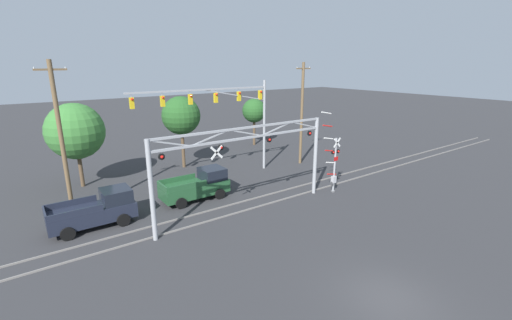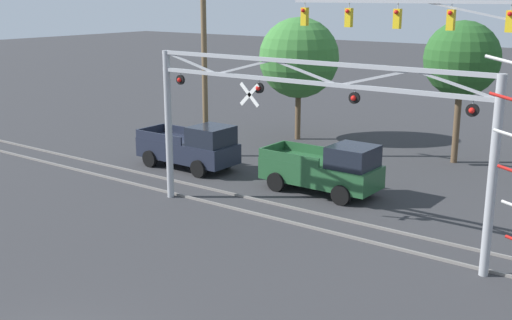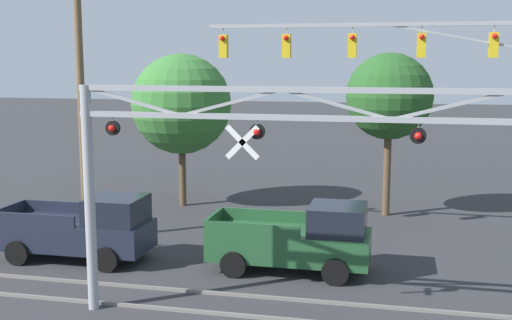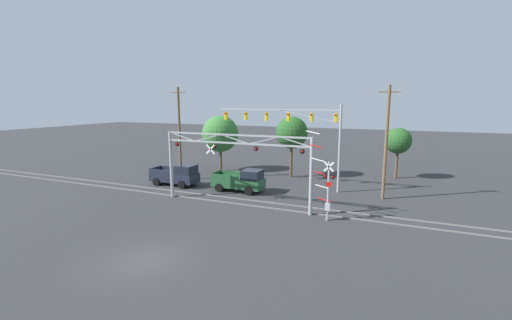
{
  "view_description": "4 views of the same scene",
  "coord_description": "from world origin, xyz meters",
  "px_view_note": "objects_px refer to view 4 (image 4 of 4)",
  "views": [
    {
      "loc": [
        -12.22,
        -7.03,
        10.05
      ],
      "look_at": [
        1.65,
        12.37,
        3.27
      ],
      "focal_mm": 24.0,
      "sensor_mm": 36.0,
      "label": 1
    },
    {
      "loc": [
        11.61,
        -7.25,
        8.2
      ],
      "look_at": [
        -1.39,
        10.29,
        2.56
      ],
      "focal_mm": 45.0,
      "sensor_mm": 36.0,
      "label": 2
    },
    {
      "loc": [
        1.52,
        -4.08,
        6.69
      ],
      "look_at": [
        -2.08,
        11.76,
        4.16
      ],
      "focal_mm": 45.0,
      "sensor_mm": 36.0,
      "label": 3
    },
    {
      "loc": [
        12.6,
        -13.94,
        8.71
      ],
      "look_at": [
        1.49,
        12.16,
        3.86
      ],
      "focal_mm": 24.0,
      "sensor_mm": 36.0,
      "label": 4
    }
  ],
  "objects_px": {
    "utility_pole_right": "(386,142)",
    "crossing_gantry": "(235,158)",
    "background_tree_beyond_span": "(292,133)",
    "utility_pole_left": "(179,133)",
    "background_tree_far_left_verge": "(220,134)",
    "background_tree_far_right_verge": "(398,141)",
    "pickup_truck_lead": "(241,181)",
    "traffic_signal_span": "(303,128)",
    "pickup_truck_following": "(177,175)",
    "crossing_signal_mast": "(326,190)"
  },
  "relations": [
    {
      "from": "utility_pole_right",
      "to": "crossing_gantry",
      "type": "bearing_deg",
      "value": -148.64
    },
    {
      "from": "crossing_gantry",
      "to": "background_tree_beyond_span",
      "type": "xyz_separation_m",
      "value": [
        1.0,
        12.67,
        1.07
      ]
    },
    {
      "from": "utility_pole_left",
      "to": "crossing_gantry",
      "type": "bearing_deg",
      "value": -32.14
    },
    {
      "from": "background_tree_far_left_verge",
      "to": "background_tree_far_right_verge",
      "type": "height_order",
      "value": "background_tree_far_left_verge"
    },
    {
      "from": "background_tree_beyond_span",
      "to": "crossing_gantry",
      "type": "bearing_deg",
      "value": -94.52
    },
    {
      "from": "crossing_gantry",
      "to": "pickup_truck_lead",
      "type": "xyz_separation_m",
      "value": [
        -1.53,
        4.3,
        -3.02
      ]
    },
    {
      "from": "background_tree_far_left_verge",
      "to": "background_tree_far_right_verge",
      "type": "distance_m",
      "value": 21.02
    },
    {
      "from": "utility_pole_right",
      "to": "background_tree_beyond_span",
      "type": "bearing_deg",
      "value": 151.4
    },
    {
      "from": "traffic_signal_span",
      "to": "background_tree_far_left_verge",
      "type": "bearing_deg",
      "value": 158.14
    },
    {
      "from": "pickup_truck_following",
      "to": "background_tree_beyond_span",
      "type": "distance_m",
      "value": 13.77
    },
    {
      "from": "pickup_truck_following",
      "to": "background_tree_beyond_span",
      "type": "height_order",
      "value": "background_tree_beyond_span"
    },
    {
      "from": "crossing_gantry",
      "to": "pickup_truck_following",
      "type": "bearing_deg",
      "value": 156.05
    },
    {
      "from": "background_tree_far_right_verge",
      "to": "pickup_truck_following",
      "type": "bearing_deg",
      "value": -149.14
    },
    {
      "from": "traffic_signal_span",
      "to": "pickup_truck_following",
      "type": "xyz_separation_m",
      "value": [
        -12.43,
        -3.81,
        -5.1
      ]
    },
    {
      "from": "traffic_signal_span",
      "to": "utility_pole_right",
      "type": "distance_m",
      "value": 7.91
    },
    {
      "from": "background_tree_beyond_span",
      "to": "background_tree_far_right_verge",
      "type": "height_order",
      "value": "background_tree_beyond_span"
    },
    {
      "from": "crossing_signal_mast",
      "to": "traffic_signal_span",
      "type": "relative_size",
      "value": 0.52
    },
    {
      "from": "pickup_truck_following",
      "to": "traffic_signal_span",
      "type": "bearing_deg",
      "value": 17.03
    },
    {
      "from": "pickup_truck_following",
      "to": "utility_pole_right",
      "type": "xyz_separation_m",
      "value": [
        20.24,
        3.07,
        4.15
      ]
    },
    {
      "from": "pickup_truck_lead",
      "to": "background_tree_beyond_span",
      "type": "relative_size",
      "value": 0.73
    },
    {
      "from": "utility_pole_left",
      "to": "background_tree_far_right_verge",
      "type": "relative_size",
      "value": 1.76
    },
    {
      "from": "pickup_truck_following",
      "to": "utility_pole_right",
      "type": "bearing_deg",
      "value": 8.62
    },
    {
      "from": "pickup_truck_lead",
      "to": "background_tree_far_left_verge",
      "type": "bearing_deg",
      "value": 129.45
    },
    {
      "from": "traffic_signal_span",
      "to": "background_tree_beyond_span",
      "type": "distance_m",
      "value": 5.7
    },
    {
      "from": "traffic_signal_span",
      "to": "background_tree_far_right_verge",
      "type": "xyz_separation_m",
      "value": [
        8.72,
        8.83,
        -1.86
      ]
    },
    {
      "from": "crossing_signal_mast",
      "to": "background_tree_far_right_verge",
      "type": "distance_m",
      "value": 17.95
    },
    {
      "from": "pickup_truck_following",
      "to": "background_tree_far_right_verge",
      "type": "bearing_deg",
      "value": 30.86
    },
    {
      "from": "utility_pole_right",
      "to": "crossing_signal_mast",
      "type": "bearing_deg",
      "value": -115.09
    },
    {
      "from": "crossing_signal_mast",
      "to": "background_tree_beyond_span",
      "type": "distance_m",
      "value": 15.3
    },
    {
      "from": "crossing_gantry",
      "to": "pickup_truck_lead",
      "type": "distance_m",
      "value": 5.47
    },
    {
      "from": "pickup_truck_following",
      "to": "background_tree_far_left_verge",
      "type": "relative_size",
      "value": 0.73
    },
    {
      "from": "pickup_truck_lead",
      "to": "traffic_signal_span",
      "type": "bearing_deg",
      "value": 33.5
    },
    {
      "from": "utility_pole_left",
      "to": "background_tree_far_left_verge",
      "type": "xyz_separation_m",
      "value": [
        1.65,
        6.26,
        -0.57
      ]
    },
    {
      "from": "utility_pole_left",
      "to": "background_tree_far_right_verge",
      "type": "height_order",
      "value": "utility_pole_left"
    },
    {
      "from": "pickup_truck_lead",
      "to": "utility_pole_right",
      "type": "xyz_separation_m",
      "value": [
        12.98,
        2.68,
        4.15
      ]
    },
    {
      "from": "crossing_signal_mast",
      "to": "utility_pole_left",
      "type": "xyz_separation_m",
      "value": [
        -17.76,
        6.95,
        2.96
      ]
    },
    {
      "from": "traffic_signal_span",
      "to": "pickup_truck_following",
      "type": "bearing_deg",
      "value": -162.97
    },
    {
      "from": "crossing_signal_mast",
      "to": "background_tree_far_left_verge",
      "type": "height_order",
      "value": "background_tree_far_left_verge"
    },
    {
      "from": "utility_pole_left",
      "to": "background_tree_far_right_verge",
      "type": "bearing_deg",
      "value": 24.84
    },
    {
      "from": "traffic_signal_span",
      "to": "utility_pole_right",
      "type": "xyz_separation_m",
      "value": [
        7.81,
        -0.74,
        -0.95
      ]
    },
    {
      "from": "pickup_truck_following",
      "to": "crossing_gantry",
      "type": "bearing_deg",
      "value": -23.95
    },
    {
      "from": "traffic_signal_span",
      "to": "pickup_truck_following",
      "type": "relative_size",
      "value": 2.51
    },
    {
      "from": "pickup_truck_lead",
      "to": "utility_pole_right",
      "type": "height_order",
      "value": "utility_pole_right"
    },
    {
      "from": "pickup_truck_following",
      "to": "utility_pole_left",
      "type": "height_order",
      "value": "utility_pole_left"
    },
    {
      "from": "crossing_gantry",
      "to": "utility_pole_left",
      "type": "bearing_deg",
      "value": 147.86
    },
    {
      "from": "utility_pole_left",
      "to": "pickup_truck_lead",
      "type": "bearing_deg",
      "value": -12.99
    },
    {
      "from": "utility_pole_left",
      "to": "background_tree_far_left_verge",
      "type": "distance_m",
      "value": 6.5
    },
    {
      "from": "background_tree_far_left_verge",
      "to": "background_tree_far_right_verge",
      "type": "relative_size",
      "value": 1.2
    },
    {
      "from": "utility_pole_left",
      "to": "utility_pole_right",
      "type": "distance_m",
      "value": 21.38
    },
    {
      "from": "crossing_signal_mast",
      "to": "pickup_truck_following",
      "type": "bearing_deg",
      "value": 164.45
    }
  ]
}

